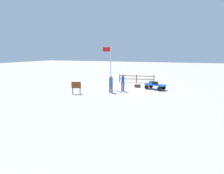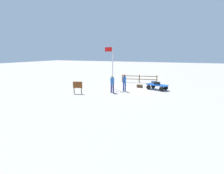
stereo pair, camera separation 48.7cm
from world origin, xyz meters
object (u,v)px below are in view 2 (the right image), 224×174
Objects in this scene: worker_trailing at (112,82)px; luggage_cart at (157,86)px; flagpole at (112,64)px; worker_lead at (124,82)px; signboard at (78,86)px; suitcase_dark at (140,86)px; suitcase_grey at (154,82)px; suitcase_navy at (157,83)px.

luggage_cart is at bearing -140.41° from worker_trailing.
worker_lead is at bearing 152.28° from flagpole.
flagpole reaches higher than signboard.
suitcase_dark is 0.56× the size of signboard.
suitcase_dark is 0.38× the size of worker_lead.
luggage_cart is 0.51× the size of flagpole.
suitcase_grey is at bearing -179.10° from suitcase_dark.
luggage_cart is 0.77m from suitcase_grey.
worker_trailing is 0.37× the size of flagpole.
worker_trailing is 1.47× the size of signboard.
luggage_cart is 8.37m from signboard.
suitcase_grey is at bearing -132.64° from worker_lead.
suitcase_navy is at bearing -143.40° from signboard.
suitcase_dark is (1.56, 0.02, -0.56)m from suitcase_grey.
luggage_cart is at bearing 166.04° from suitcase_dark.
signboard is (6.72, 4.99, 0.05)m from suitcase_navy.
worker_trailing is 2.79m from flagpole.
signboard is (6.23, 5.53, 0.04)m from suitcase_grey.
suitcase_navy is at bearing 132.05° from suitcase_grey.
worker_lead is at bearing 35.95° from suitcase_navy.
suitcase_grey reaches higher than suitcase_navy.
signboard reaches higher than suitcase_navy.
worker_lead is (0.90, 2.65, 0.85)m from suitcase_dark.
worker_trailing reaches higher than signboard.
luggage_cart is 5.02m from worker_trailing.
signboard is at bearing 36.60° from suitcase_navy.
worker_trailing is at bearing 63.80° from suitcase_dark.
suitcase_navy is at bearing 142.92° from luggage_cart.
suitcase_grey is 0.71× the size of suitcase_dark.
worker_lead is 1.50× the size of signboard.
suitcase_dark is at bearing -14.09° from suitcase_navy.
suitcase_navy is 2.18m from suitcase_dark.
suitcase_navy is at bearing -144.05° from worker_lead.
suitcase_grey is 0.27× the size of worker_lead.
worker_trailing is at bearing 114.94° from flagpole.
suitcase_navy is at bearing -140.55° from worker_trailing.
flagpole is at bearing 13.86° from luggage_cart.
luggage_cart is 5.43m from flagpole.
suitcase_dark is 2.93m from worker_lead.
worker_trailing reaches higher than suitcase_dark.
suitcase_dark is 0.38× the size of worker_trailing.
worker_lead is 1.38m from worker_trailing.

